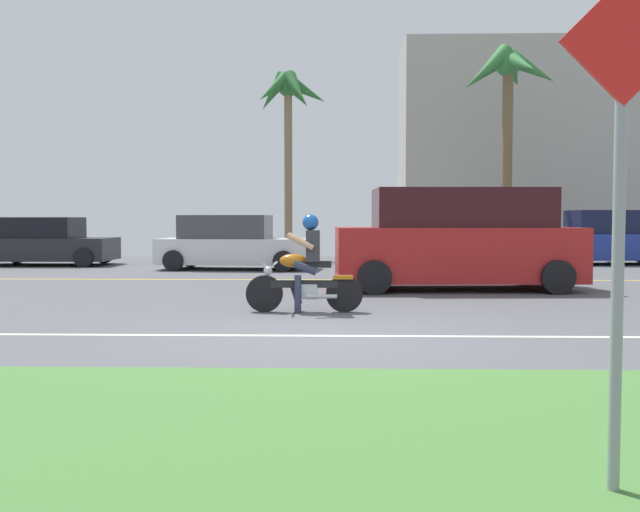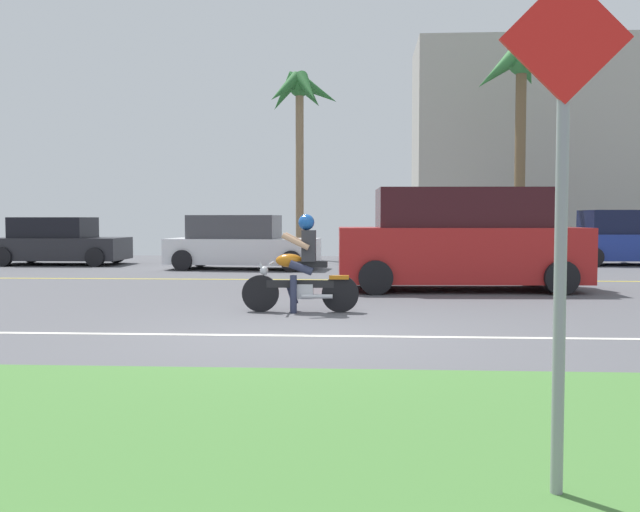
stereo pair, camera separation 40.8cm
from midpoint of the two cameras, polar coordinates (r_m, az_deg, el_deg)
ground at (r=11.59m, az=-0.50°, el=-4.04°), size 56.00×30.00×0.04m
grass_median at (r=4.63m, az=-3.77°, el=-14.29°), size 56.00×3.80×0.06m
lane_line_near at (r=8.54m, az=-1.25°, el=-6.43°), size 50.40×0.12×0.01m
lane_line_far at (r=16.24m, az=0.10°, el=-1.92°), size 50.40×0.12×0.01m
motorcyclist at (r=10.63m, az=-2.29°, el=-1.21°), size 1.76×0.57×1.47m
suv_nearby at (r=14.25m, az=10.25°, el=1.22°), size 4.98×2.25×2.00m
parked_car_0 at (r=22.98m, az=-21.63°, el=1.01°), size 3.86×2.05×1.44m
parked_car_1 at (r=19.80m, az=-7.67°, el=0.97°), size 4.26×2.07×1.50m
parked_car_2 at (r=21.10m, az=9.86°, el=1.17°), size 4.00×1.98×1.59m
parked_car_3 at (r=23.48m, az=21.88°, el=1.26°), size 3.73×2.07×1.66m
palm_tree_0 at (r=24.81m, az=-2.98°, el=12.11°), size 2.67×2.69×6.47m
palm_tree_1 at (r=25.72m, az=14.42°, el=13.36°), size 3.45×3.54×7.32m
street_sign at (r=3.67m, az=20.07°, el=5.29°), size 0.62×0.06×2.57m
building_far at (r=30.54m, az=15.74°, el=8.21°), size 10.09×4.00×8.44m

